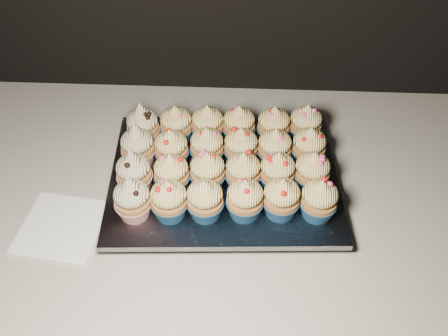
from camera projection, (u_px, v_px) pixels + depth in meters
The scene contains 29 objects.
cabinet at pixel (201, 305), 1.29m from camera, with size 2.40×0.60×0.86m, color black.
worktop at pixel (194, 189), 0.97m from camera, with size 2.44×0.64×0.04m, color beige.
napkin at pixel (62, 227), 0.88m from camera, with size 0.14×0.14×0.00m, color white.
baking_tray at pixel (224, 182), 0.94m from camera, with size 0.39×0.29×0.02m, color black.
foil_lining at pixel (224, 176), 0.93m from camera, with size 0.42×0.33×0.01m, color silver.
cupcake_0 at pixel (132, 199), 0.83m from camera, with size 0.06×0.06×0.10m.
cupcake_1 at pixel (169, 200), 0.83m from camera, with size 0.06×0.06×0.08m.
cupcake_2 at pixel (205, 200), 0.83m from camera, with size 0.06×0.06×0.08m.
cupcake_3 at pixel (245, 199), 0.83m from camera, with size 0.06×0.06×0.08m.
cupcake_4 at pixel (281, 198), 0.83m from camera, with size 0.06×0.06×0.08m.
cupcake_5 at pixel (319, 200), 0.83m from camera, with size 0.06×0.06×0.08m.
cupcake_6 at pixel (134, 172), 0.87m from camera, with size 0.06×0.06×0.10m.
cupcake_7 at pixel (172, 174), 0.87m from camera, with size 0.06×0.06×0.08m.
cupcake_8 at pixel (207, 172), 0.87m from camera, with size 0.06×0.06×0.08m.
cupcake_9 at pixel (243, 172), 0.87m from camera, with size 0.06×0.06×0.08m.
cupcake_10 at pixel (277, 172), 0.87m from camera, with size 0.06×0.06×0.08m.
cupcake_11 at pixel (312, 172), 0.87m from camera, with size 0.06×0.06×0.08m.
cupcake_12 at pixel (138, 146), 0.92m from camera, with size 0.06×0.06×0.10m.
cupcake_13 at pixel (171, 149), 0.91m from camera, with size 0.06×0.06×0.08m.
cupcake_14 at pixel (207, 147), 0.92m from camera, with size 0.06×0.06×0.08m.
cupcake_15 at pixel (241, 147), 0.92m from camera, with size 0.06×0.06×0.08m.
cupcake_16 at pixel (275, 148), 0.92m from camera, with size 0.06×0.06×0.08m.
cupcake_17 at pixel (309, 147), 0.92m from camera, with size 0.06×0.06×0.08m.
cupcake_18 at pixel (143, 125), 0.96m from camera, with size 0.06×0.06×0.10m.
cupcake_19 at pixel (176, 125), 0.96m from camera, with size 0.06×0.06×0.08m.
cupcake_20 at pixel (208, 124), 0.96m from camera, with size 0.06×0.06×0.08m.
cupcake_21 at pixel (239, 125), 0.96m from camera, with size 0.06×0.06×0.08m.
cupcake_22 at pixel (274, 126), 0.96m from camera, with size 0.06×0.06×0.08m.
cupcake_23 at pixel (306, 124), 0.96m from camera, with size 0.06×0.06×0.08m.
Camera 1 is at (0.09, 1.06, 1.60)m, focal length 40.00 mm.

